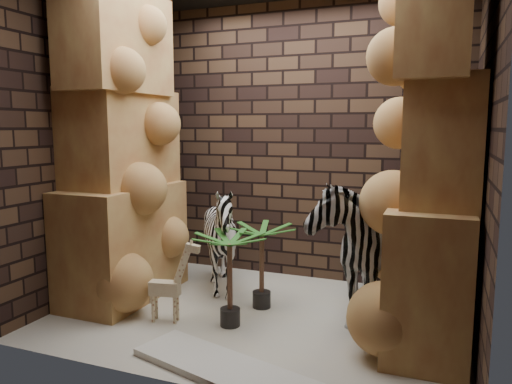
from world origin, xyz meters
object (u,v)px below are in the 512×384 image
at_px(surfboard, 242,376).
at_px(palm_front, 262,266).
at_px(palm_back, 230,280).
at_px(zebra_left, 221,245).
at_px(giraffe_toy, 165,279).
at_px(zebra_right, 350,233).

bearing_deg(surfboard, palm_front, 120.33).
relative_size(palm_front, palm_back, 0.98).
height_order(zebra_left, giraffe_toy, zebra_left).
bearing_deg(palm_front, giraffe_toy, -137.27).
bearing_deg(surfboard, palm_back, 134.92).
height_order(giraffe_toy, palm_back, palm_back).
xyz_separation_m(giraffe_toy, surfboard, (0.99, -0.65, -0.35)).
xyz_separation_m(palm_front, palm_back, (-0.10, -0.49, 0.01)).
bearing_deg(palm_back, zebra_right, 35.60).
xyz_separation_m(palm_front, surfboard, (0.33, -1.26, -0.37)).
relative_size(palm_front, surfboard, 0.46).
bearing_deg(zebra_right, zebra_left, 168.95).
xyz_separation_m(giraffe_toy, palm_back, (0.56, 0.12, 0.03)).
xyz_separation_m(zebra_left, giraffe_toy, (-0.16, -0.80, -0.13)).
bearing_deg(palm_back, surfboard, -60.56).
distance_m(palm_front, palm_back, 0.50).
relative_size(zebra_right, giraffe_toy, 1.97).
relative_size(zebra_left, surfboard, 0.65).
bearing_deg(surfboard, zebra_right, 87.79).
bearing_deg(surfboard, giraffe_toy, 162.32).
distance_m(zebra_right, palm_back, 1.14).
height_order(zebra_right, surfboard, zebra_right).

